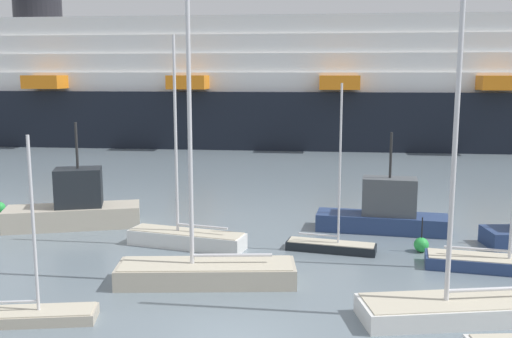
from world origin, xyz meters
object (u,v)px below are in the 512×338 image
object	(u,v)px
cruise_ship	(202,88)
sailboat_6	(461,303)
sailboat_4	(186,236)
sailboat_5	(28,313)
sailboat_1	(206,268)
fishing_boat_2	(75,207)
channel_buoy_1	(0,207)
sailboat_0	(331,244)
channel_buoy_2	(421,245)
sailboat_3	(498,259)
fishing_boat_1	(385,212)

from	to	relation	value
cruise_ship	sailboat_6	bearing A→B (deg)	-68.99
sailboat_4	sailboat_5	xyz separation A→B (m)	(-3.89, -8.68, -0.22)
sailboat_1	sailboat_6	bearing A→B (deg)	158.14
sailboat_5	cruise_ship	xyz separation A→B (m)	(-1.18, 51.86, 6.11)
fishing_boat_2	cruise_ship	distance (m)	40.16
sailboat_4	sailboat_5	distance (m)	9.51
sailboat_5	channel_buoy_1	xyz separation A→B (m)	(-8.35, 15.06, 0.02)
sailboat_1	sailboat_4	distance (m)	5.06
sailboat_0	channel_buoy_2	world-z (taller)	sailboat_0
sailboat_3	fishing_boat_1	distance (m)	7.05
sailboat_5	channel_buoy_2	distance (m)	17.11
sailboat_0	fishing_boat_1	world-z (taller)	sailboat_0
sailboat_5	fishing_boat_1	world-z (taller)	sailboat_5
sailboat_4	sailboat_0	bearing A→B (deg)	-166.99
sailboat_3	fishing_boat_2	world-z (taller)	sailboat_3
sailboat_1	sailboat_5	xyz separation A→B (m)	(-5.48, -3.87, -0.31)
sailboat_0	sailboat_5	distance (m)	13.58
fishing_boat_2	fishing_boat_1	bearing A→B (deg)	-14.41
channel_buoy_1	fishing_boat_2	bearing A→B (deg)	-27.80
sailboat_4	fishing_boat_1	xyz separation A→B (m)	(9.92, 3.25, 0.51)
fishing_boat_1	channel_buoy_1	distance (m)	22.39
sailboat_5	channel_buoy_2	xyz separation A→B (m)	(14.91, 8.38, 0.05)
sailboat_4	fishing_boat_1	world-z (taller)	sailboat_4
sailboat_6	sailboat_1	bearing A→B (deg)	-26.82
sailboat_1	sailboat_6	world-z (taller)	sailboat_1
fishing_boat_1	fishing_boat_2	bearing A→B (deg)	-170.90
sailboat_0	cruise_ship	world-z (taller)	cruise_ship
sailboat_3	fishing_boat_1	size ratio (longest dim) A/B	1.49
channel_buoy_1	channel_buoy_2	distance (m)	24.20
sailboat_1	cruise_ship	bearing A→B (deg)	-85.74
channel_buoy_1	sailboat_1	bearing A→B (deg)	-38.99
sailboat_0	sailboat_4	xyz separation A→B (m)	(-6.85, 0.37, 0.16)
fishing_boat_2	sailboat_1	bearing A→B (deg)	-59.03
channel_buoy_1	channel_buoy_2	world-z (taller)	channel_buoy_2
sailboat_3	sailboat_4	world-z (taller)	sailboat_3
channel_buoy_1	channel_buoy_2	bearing A→B (deg)	-16.02
fishing_boat_1	cruise_ship	world-z (taller)	cruise_ship
sailboat_1	channel_buoy_2	xyz separation A→B (m)	(9.44, 4.51, -0.26)
sailboat_5	sailboat_0	bearing A→B (deg)	30.03
sailboat_0	cruise_ship	xyz separation A→B (m)	(-11.92, 43.55, 6.04)
sailboat_3	sailboat_4	xyz separation A→B (m)	(-13.63, 2.72, 0.05)
sailboat_0	sailboat_1	size ratio (longest dim) A/B	0.59
channel_buoy_2	fishing_boat_2	bearing A→B (deg)	168.15
channel_buoy_1	cruise_ship	world-z (taller)	cruise_ship
fishing_boat_2	sailboat_0	bearing A→B (deg)	-29.58
sailboat_0	fishing_boat_2	distance (m)	13.97
sailboat_3	sailboat_6	world-z (taller)	sailboat_6
channel_buoy_2	sailboat_3	bearing A→B (deg)	-43.01
sailboat_1	cruise_ship	xyz separation A→B (m)	(-6.65, 47.98, 5.80)
fishing_boat_1	sailboat_1	bearing A→B (deg)	-126.36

